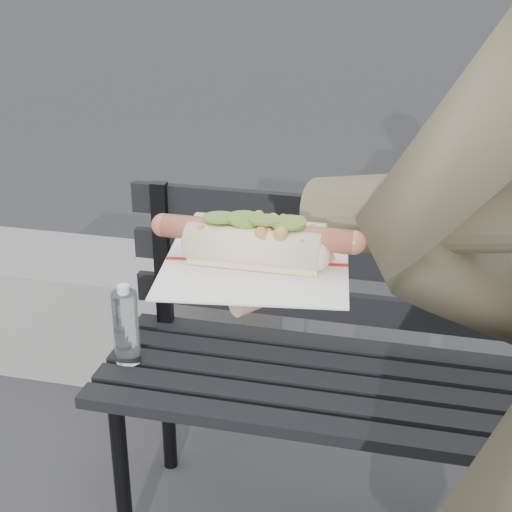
# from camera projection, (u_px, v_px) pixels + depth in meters

# --- Properties ---
(park_bench) EXTENTS (1.50, 0.44, 0.88)m
(park_bench) POSITION_uv_depth(u_px,v_px,m) (403.00, 358.00, 1.90)
(park_bench) COLOR black
(park_bench) RESTS_ON ground
(concrete_block) EXTENTS (1.20, 0.40, 0.40)m
(concrete_block) POSITION_uv_depth(u_px,v_px,m) (129.00, 313.00, 2.80)
(concrete_block) COLOR slate
(concrete_block) RESTS_ON ground
(held_hotdog) EXTENTS (0.64, 0.30, 0.20)m
(held_hotdog) POSITION_uv_depth(u_px,v_px,m) (464.00, 223.00, 0.81)
(held_hotdog) COLOR #4F4F35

